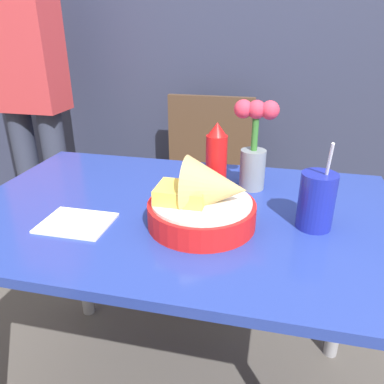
# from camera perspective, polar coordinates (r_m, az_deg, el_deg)

# --- Properties ---
(dining_table) EXTENTS (1.14, 0.73, 0.72)m
(dining_table) POSITION_cam_1_polar(r_m,az_deg,el_deg) (1.04, -1.64, -7.65)
(dining_table) COLOR #233893
(dining_table) RESTS_ON ground_plane
(chair_far_window) EXTENTS (0.40, 0.40, 0.87)m
(chair_far_window) POSITION_cam_1_polar(r_m,az_deg,el_deg) (1.74, 2.14, 2.62)
(chair_far_window) COLOR #473323
(chair_far_window) RESTS_ON ground_plane
(food_basket) EXTENTS (0.26, 0.26, 0.17)m
(food_basket) POSITION_cam_1_polar(r_m,az_deg,el_deg) (0.88, 2.07, -1.59)
(food_basket) COLOR red
(food_basket) RESTS_ON dining_table
(ketchup_bottle) EXTENTS (0.06, 0.06, 0.20)m
(ketchup_bottle) POSITION_cam_1_polar(r_m,az_deg,el_deg) (1.07, 3.74, 5.24)
(ketchup_bottle) COLOR red
(ketchup_bottle) RESTS_ON dining_table
(drink_cup) EXTENTS (0.08, 0.08, 0.22)m
(drink_cup) POSITION_cam_1_polar(r_m,az_deg,el_deg) (0.92, 18.40, -1.54)
(drink_cup) COLOR #192399
(drink_cup) RESTS_ON dining_table
(flower_vase) EXTENTS (0.12, 0.07, 0.26)m
(flower_vase) POSITION_cam_1_polar(r_m,az_deg,el_deg) (1.08, 9.43, 6.88)
(flower_vase) COLOR gray
(flower_vase) RESTS_ON dining_table
(napkin) EXTENTS (0.17, 0.13, 0.01)m
(napkin) POSITION_cam_1_polar(r_m,az_deg,el_deg) (0.95, -17.20, -4.51)
(napkin) COLOR white
(napkin) RESTS_ON dining_table
(person_standing) EXTENTS (0.32, 0.18, 1.66)m
(person_standing) POSITION_cam_1_polar(r_m,az_deg,el_deg) (1.88, -23.94, 16.01)
(person_standing) COLOR #2D3347
(person_standing) RESTS_ON ground_plane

